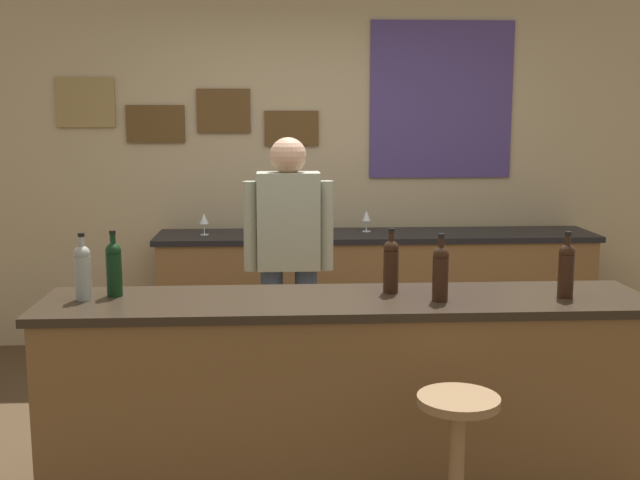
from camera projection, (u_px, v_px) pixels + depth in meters
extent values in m
plane|color=#4C3823|center=(339.00, 450.00, 4.10)|extent=(10.00, 10.00, 0.00)
cube|color=tan|center=(318.00, 160.00, 5.87)|extent=(6.00, 0.06, 2.80)
cube|color=#997F4C|center=(86.00, 102.00, 5.67)|extent=(0.42, 0.02, 0.36)
cube|color=brown|center=(156.00, 124.00, 5.72)|extent=(0.43, 0.02, 0.27)
cube|color=brown|center=(224.00, 111.00, 5.73)|extent=(0.39, 0.02, 0.32)
cube|color=brown|center=(292.00, 128.00, 5.78)|extent=(0.40, 0.02, 0.26)
cube|color=#4C3D7F|center=(441.00, 100.00, 5.81)|extent=(1.07, 0.02, 1.16)
cube|color=brown|center=(346.00, 398.00, 3.64)|extent=(2.72, 0.57, 0.88)
cube|color=#2D2319|center=(347.00, 302.00, 3.56)|extent=(2.78, 0.60, 0.04)
cube|color=brown|center=(376.00, 297.00, 5.68)|extent=(3.08, 0.53, 0.86)
cube|color=black|center=(376.00, 236.00, 5.61)|extent=(3.15, 0.56, 0.04)
cylinder|color=#384766|center=(306.00, 339.00, 4.61)|extent=(0.13, 0.13, 0.86)
cylinder|color=#384766|center=(272.00, 340.00, 4.60)|extent=(0.13, 0.13, 0.86)
cube|color=#9EA38E|center=(289.00, 221.00, 4.49)|extent=(0.36, 0.20, 0.56)
sphere|color=tan|center=(288.00, 156.00, 4.43)|extent=(0.21, 0.21, 0.21)
cylinder|color=#9EA38E|center=(327.00, 226.00, 4.51)|extent=(0.08, 0.08, 0.52)
cylinder|color=#9EA38E|center=(250.00, 226.00, 4.48)|extent=(0.08, 0.08, 0.52)
cylinder|color=olive|center=(459.00, 401.00, 2.99)|extent=(0.32, 0.32, 0.03)
cylinder|color=#999E99|center=(83.00, 278.00, 3.51)|extent=(0.07, 0.07, 0.20)
sphere|color=#999E99|center=(82.00, 254.00, 3.49)|extent=(0.07, 0.07, 0.07)
cylinder|color=#999E99|center=(82.00, 246.00, 3.48)|extent=(0.03, 0.03, 0.09)
cylinder|color=black|center=(81.00, 235.00, 3.47)|extent=(0.03, 0.03, 0.02)
cylinder|color=black|center=(114.00, 275.00, 3.58)|extent=(0.07, 0.07, 0.20)
sphere|color=black|center=(113.00, 251.00, 3.56)|extent=(0.07, 0.07, 0.07)
cylinder|color=black|center=(113.00, 244.00, 3.56)|extent=(0.03, 0.03, 0.09)
cylinder|color=black|center=(112.00, 232.00, 3.55)|extent=(0.03, 0.03, 0.02)
cylinder|color=black|center=(391.00, 272.00, 3.65)|extent=(0.07, 0.07, 0.20)
sphere|color=black|center=(391.00, 248.00, 3.63)|extent=(0.07, 0.07, 0.07)
cylinder|color=black|center=(391.00, 241.00, 3.62)|extent=(0.03, 0.03, 0.09)
cylinder|color=black|center=(391.00, 230.00, 3.62)|extent=(0.03, 0.03, 0.02)
cylinder|color=black|center=(440.00, 279.00, 3.48)|extent=(0.07, 0.07, 0.20)
sphere|color=black|center=(441.00, 254.00, 3.47)|extent=(0.07, 0.07, 0.07)
cylinder|color=black|center=(441.00, 247.00, 3.46)|extent=(0.03, 0.03, 0.09)
cylinder|color=black|center=(441.00, 236.00, 3.45)|extent=(0.03, 0.03, 0.02)
cylinder|color=black|center=(566.00, 276.00, 3.55)|extent=(0.07, 0.07, 0.20)
sphere|color=black|center=(567.00, 252.00, 3.53)|extent=(0.07, 0.07, 0.07)
cylinder|color=black|center=(567.00, 245.00, 3.53)|extent=(0.03, 0.03, 0.09)
cylinder|color=black|center=(568.00, 233.00, 3.52)|extent=(0.03, 0.03, 0.02)
cylinder|color=silver|center=(204.00, 235.00, 5.52)|extent=(0.06, 0.06, 0.00)
cylinder|color=silver|center=(204.00, 229.00, 5.51)|extent=(0.01, 0.01, 0.07)
cone|color=silver|center=(204.00, 219.00, 5.50)|extent=(0.07, 0.07, 0.08)
cylinder|color=silver|center=(366.00, 231.00, 5.67)|extent=(0.06, 0.06, 0.00)
cylinder|color=silver|center=(366.00, 226.00, 5.67)|extent=(0.01, 0.01, 0.07)
cone|color=silver|center=(366.00, 216.00, 5.65)|extent=(0.07, 0.07, 0.08)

